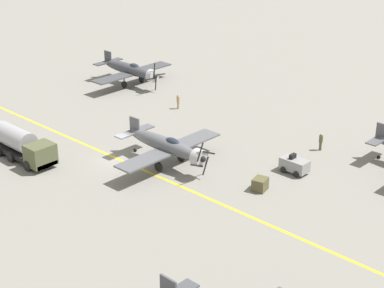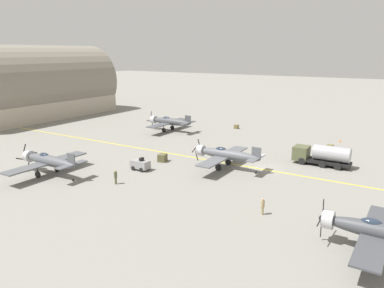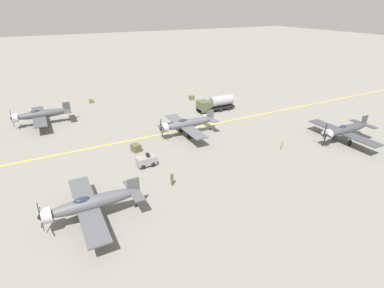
% 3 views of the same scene
% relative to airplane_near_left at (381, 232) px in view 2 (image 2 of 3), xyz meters
% --- Properties ---
extents(ground_plane, '(400.00, 400.00, 0.00)m').
position_rel_airplane_near_left_xyz_m(ground_plane, '(16.38, 16.63, -2.01)').
color(ground_plane, gray).
extents(taxiway_stripe, '(0.30, 160.00, 0.01)m').
position_rel_airplane_near_left_xyz_m(taxiway_stripe, '(16.38, 16.63, -2.01)').
color(taxiway_stripe, yellow).
rests_on(taxiway_stripe, ground).
extents(airplane_near_left, '(12.00, 9.98, 3.80)m').
position_rel_airplane_near_left_xyz_m(airplane_near_left, '(0.00, 0.00, 0.00)').
color(airplane_near_left, '#414449').
rests_on(airplane_near_left, ground).
extents(airplane_mid_center, '(12.00, 9.98, 3.67)m').
position_rel_airplane_near_left_xyz_m(airplane_mid_center, '(14.07, 20.91, 0.00)').
color(airplane_mid_center, '#585B60').
rests_on(airplane_mid_center, ground).
extents(airplane_far_right, '(12.00, 9.98, 3.76)m').
position_rel_airplane_near_left_xyz_m(airplane_far_right, '(30.50, 42.14, -0.00)').
color(airplane_far_right, '#474A4F').
rests_on(airplane_far_right, ground).
extents(airplane_far_left, '(12.00, 9.98, 3.71)m').
position_rel_airplane_near_left_xyz_m(airplane_far_left, '(-1.01, 39.34, -0.00)').
color(airplane_far_left, '#525459').
rests_on(airplane_far_left, ground).
extents(fuel_tanker, '(2.68, 8.00, 2.98)m').
position_rel_airplane_near_left_xyz_m(fuel_tanker, '(22.67, 9.89, -0.50)').
color(fuel_tanker, black).
rests_on(fuel_tanker, ground).
extents(tow_tractor, '(1.57, 2.60, 1.79)m').
position_rel_airplane_near_left_xyz_m(tow_tractor, '(7.17, 30.58, -1.22)').
color(tow_tractor, gray).
rests_on(tow_tractor, ground).
extents(ground_crew_walking, '(0.38, 0.38, 1.73)m').
position_rel_airplane_near_left_xyz_m(ground_crew_walking, '(2.29, 10.78, -1.07)').
color(ground_crew_walking, tan).
rests_on(ground_crew_walking, ground).
extents(ground_crew_inspecting, '(0.39, 0.39, 1.81)m').
position_rel_airplane_near_left_xyz_m(ground_crew_inspecting, '(1.12, 29.51, -1.02)').
color(ground_crew_inspecting, '#515638').
rests_on(ground_crew_inspecting, ground).
extents(supply_crate_by_tanker, '(1.17, 0.98, 0.97)m').
position_rel_airplane_near_left_xyz_m(supply_crate_by_tanker, '(31.86, 10.65, -1.52)').
color(supply_crate_by_tanker, brown).
rests_on(supply_crate_by_tanker, ground).
extents(supply_crate_mid_lane, '(1.57, 1.41, 1.12)m').
position_rel_airplane_near_left_xyz_m(supply_crate_mid_lane, '(12.11, 30.43, -1.45)').
color(supply_crate_mid_lane, brown).
rests_on(supply_crate_mid_lane, ground).
extents(supply_crate_outboard, '(1.00, 0.86, 0.80)m').
position_rel_airplane_near_left_xyz_m(supply_crate_outboard, '(40.27, 31.64, -1.61)').
color(supply_crate_outboard, brown).
rests_on(supply_crate_outboard, ground).
extents(traffic_cone, '(0.36, 0.36, 0.55)m').
position_rel_airplane_near_left_xyz_m(traffic_cone, '(38.98, 10.39, -1.74)').
color(traffic_cone, orange).
rests_on(traffic_cone, ground).
extents(hangar, '(39.01, 18.57, 18.57)m').
position_rel_airplane_near_left_xyz_m(hangar, '(26.74, 80.07, 4.94)').
color(hangar, '#B2A893').
rests_on(hangar, ground).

